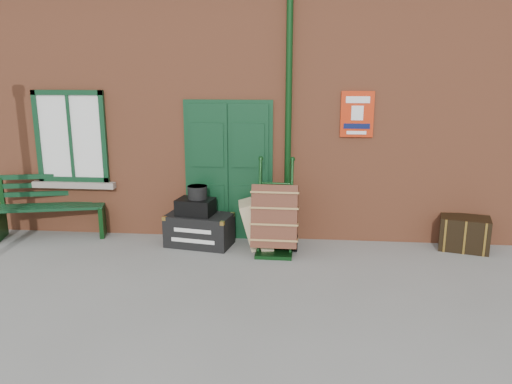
# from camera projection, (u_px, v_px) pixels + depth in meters

# --- Properties ---
(ground) EXTENTS (80.00, 80.00, 0.00)m
(ground) POSITION_uv_depth(u_px,v_px,m) (235.00, 272.00, 6.85)
(ground) COLOR gray
(ground) RESTS_ON ground
(station_building) EXTENTS (10.30, 4.30, 4.36)m
(station_building) POSITION_uv_depth(u_px,v_px,m) (259.00, 99.00, 9.72)
(station_building) COLOR #A35534
(station_building) RESTS_ON ground
(bench) EXTENTS (1.79, 0.92, 1.06)m
(bench) POSITION_uv_depth(u_px,v_px,m) (52.00, 204.00, 8.29)
(bench) COLOR #0E351C
(bench) RESTS_ON ground
(houdini_trunk) EXTENTS (1.09, 0.72, 0.50)m
(houdini_trunk) POSITION_uv_depth(u_px,v_px,m) (199.00, 230.00, 7.87)
(houdini_trunk) COLOR black
(houdini_trunk) RESTS_ON ground
(strongbox) EXTENTS (0.62, 0.49, 0.25)m
(strongbox) POSITION_uv_depth(u_px,v_px,m) (196.00, 207.00, 7.79)
(strongbox) COLOR black
(strongbox) RESTS_ON houdini_trunk
(hatbox) EXTENTS (0.35, 0.35, 0.20)m
(hatbox) POSITION_uv_depth(u_px,v_px,m) (197.00, 192.00, 7.76)
(hatbox) COLOR black
(hatbox) RESTS_ON strongbox
(suitcase_back) EXTENTS (0.46, 0.57, 0.75)m
(suitcase_back) POSITION_uv_depth(u_px,v_px,m) (251.00, 224.00, 7.75)
(suitcase_back) COLOR tan
(suitcase_back) RESTS_ON ground
(suitcase_front) EXTENTS (0.41, 0.51, 0.65)m
(suitcase_front) POSITION_uv_depth(u_px,v_px,m) (262.00, 230.00, 7.65)
(suitcase_front) COLOR tan
(suitcase_front) RESTS_ON ground
(porter_trolley) EXTENTS (0.69, 0.75, 1.41)m
(porter_trolley) POSITION_uv_depth(u_px,v_px,m) (275.00, 217.00, 7.52)
(porter_trolley) COLOR black
(porter_trolley) RESTS_ON ground
(dark_trunk) EXTENTS (0.81, 0.63, 0.52)m
(dark_trunk) POSITION_uv_depth(u_px,v_px,m) (464.00, 233.00, 7.68)
(dark_trunk) COLOR black
(dark_trunk) RESTS_ON ground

